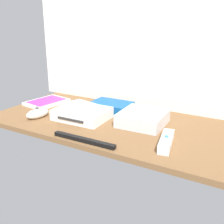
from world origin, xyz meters
TOP-DOWN VIEW (x-y plane):
  - ground_plane at (0.00, 0.00)cm, footprint 100.00×48.00cm
  - back_wall at (0.00, 24.60)cm, footprint 110.00×1.20cm
  - game_console at (-12.29, -3.34)cm, footprint 21.42×16.94cm
  - mini_computer at (12.06, 3.11)cm, footprint 17.74×17.74cm
  - game_case at (-39.87, 5.53)cm, footprint 16.40×20.89cm
  - network_router at (-7.87, 13.13)cm, footprint 18.04×12.44cm
  - remote_wand at (26.43, -10.45)cm, footprint 6.52×15.22cm
  - remote_nunchuk at (-28.89, -11.97)cm, footprint 6.97×10.82cm
  - remote_classic_pad at (-11.51, -3.36)cm, footprint 15.80×10.95cm
  - sensor_bar at (1.40, -21.62)cm, footprint 24.02×2.09cm

SIDE VIEW (x-z plane):
  - ground_plane at x=0.00cm, z-range -2.00..0.00cm
  - sensor_bar at x=1.40cm, z-range 0.00..1.40cm
  - game_case at x=-39.87cm, z-range -0.02..1.54cm
  - remote_wand at x=26.43cm, z-range -0.19..3.21cm
  - network_router at x=-7.87cm, z-range 0.00..3.40cm
  - remote_nunchuk at x=-28.89cm, z-range -0.51..4.59cm
  - game_console at x=-12.29cm, z-range 0.00..4.40cm
  - mini_computer at x=12.06cm, z-range -0.01..5.29cm
  - remote_classic_pad at x=-11.51cm, z-range 4.21..6.61cm
  - back_wall at x=0.00cm, z-range 0.00..64.00cm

